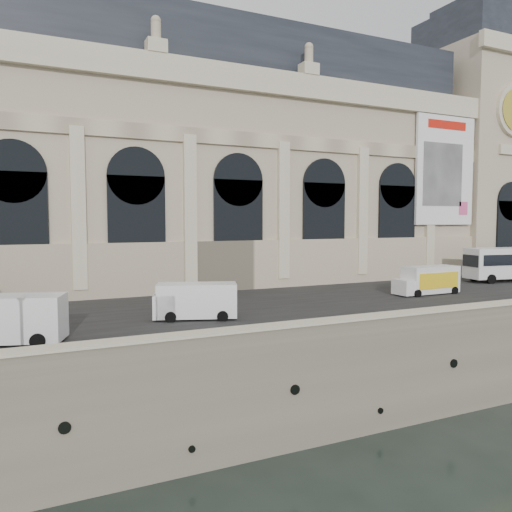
{
  "coord_description": "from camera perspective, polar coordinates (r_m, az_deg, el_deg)",
  "views": [
    {
      "loc": [
        -23.51,
        -23.61,
        12.97
      ],
      "look_at": [
        -2.01,
        22.0,
        9.4
      ],
      "focal_mm": 35.0,
      "sensor_mm": 36.0,
      "label": 1
    }
  ],
  "objects": [
    {
      "name": "quay",
      "position": [
        63.94,
        -3.36,
        -4.92
      ],
      "size": [
        160.0,
        70.0,
        6.0
      ],
      "primitive_type": "cube",
      "color": "gray",
      "rests_on": "ground"
    },
    {
      "name": "van_b",
      "position": [
        31.64,
        -27.14,
        -6.5
      ],
      "size": [
        6.67,
        4.2,
        2.78
      ],
      "color": "white",
      "rests_on": "quay"
    },
    {
      "name": "museum",
      "position": [
        57.62,
        -7.48,
        10.75
      ],
      "size": [
        69.0,
        18.7,
        29.1
      ],
      "color": "#B9A78E",
      "rests_on": "quay"
    },
    {
      "name": "van_c",
      "position": [
        35.54,
        -7.36,
        -5.14
      ],
      "size": [
        6.15,
        3.95,
        2.56
      ],
      "color": "white",
      "rests_on": "quay"
    },
    {
      "name": "clock_pavilion",
      "position": [
        77.93,
        23.16,
        11.44
      ],
      "size": [
        13.0,
        14.72,
        36.7
      ],
      "color": "#B9A78E",
      "rests_on": "quay"
    },
    {
      "name": "parapet",
      "position": [
        34.34,
        18.71,
        -6.82
      ],
      "size": [
        160.0,
        1.4,
        1.21
      ],
      "color": "gray",
      "rests_on": "quay"
    },
    {
      "name": "ground",
      "position": [
        35.76,
        19.16,
        -17.44
      ],
      "size": [
        260.0,
        260.0,
        0.0
      ],
      "primitive_type": "plane",
      "color": "black",
      "rests_on": "ground"
    },
    {
      "name": "street",
      "position": [
        44.9,
        6.71,
        -4.87
      ],
      "size": [
        160.0,
        24.0,
        0.06
      ],
      "primitive_type": "cube",
      "color": "#2D2D2D",
      "rests_on": "quay"
    },
    {
      "name": "box_truck",
      "position": [
        49.76,
        19.01,
        -2.66
      ],
      "size": [
        6.68,
        2.46,
        2.68
      ],
      "color": "white",
      "rests_on": "quay"
    }
  ]
}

